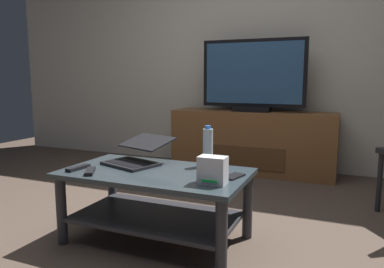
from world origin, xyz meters
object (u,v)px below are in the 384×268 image
(coffee_table, at_px, (156,193))
(cell_phone, at_px, (234,176))
(laptop, at_px, (137,155))
(tv_remote, at_px, (90,171))
(television, at_px, (253,77))
(soundbar_remote, at_px, (78,168))
(router_box, at_px, (213,170))
(media_cabinet, at_px, (252,142))
(water_bottle_near, at_px, (208,147))

(coffee_table, distance_m, cell_phone, 0.49)
(laptop, bearing_deg, tv_remote, -112.36)
(coffee_table, bearing_deg, cell_phone, 4.83)
(television, relative_size, tv_remote, 6.58)
(laptop, xyz_separation_m, soundbar_remote, (-0.25, -0.27, -0.05))
(router_box, distance_m, cell_phone, 0.19)
(media_cabinet, relative_size, cell_phone, 11.93)
(media_cabinet, xyz_separation_m, router_box, (0.27, -1.98, 0.19))
(media_cabinet, height_order, tv_remote, media_cabinet)
(media_cabinet, distance_m, cell_phone, 1.85)
(coffee_table, height_order, water_bottle_near, water_bottle_near)
(television, xyz_separation_m, soundbar_remote, (-0.57, -1.98, -0.55))
(coffee_table, xyz_separation_m, router_box, (0.40, -0.12, 0.21))
(router_box, bearing_deg, laptop, 157.85)
(coffee_table, height_order, television, television)
(water_bottle_near, height_order, soundbar_remote, water_bottle_near)
(water_bottle_near, relative_size, soundbar_remote, 1.57)
(water_bottle_near, xyz_separation_m, soundbar_remote, (-0.68, -0.38, -0.11))
(television, distance_m, soundbar_remote, 2.13)
(coffee_table, xyz_separation_m, television, (0.13, 1.83, 0.69))
(tv_remote, bearing_deg, television, 46.39)
(television, height_order, laptop, television)
(water_bottle_near, height_order, tv_remote, water_bottle_near)
(tv_remote, bearing_deg, soundbar_remote, 130.67)
(water_bottle_near, relative_size, tv_remote, 1.57)
(coffee_table, relative_size, soundbar_remote, 6.74)
(laptop, xyz_separation_m, router_box, (0.59, -0.24, 0.01))
(cell_phone, relative_size, tv_remote, 0.88)
(media_cabinet, distance_m, laptop, 1.77)
(laptop, bearing_deg, coffee_table, -31.11)
(media_cabinet, height_order, laptop, media_cabinet)
(water_bottle_near, bearing_deg, laptop, -165.35)
(router_box, distance_m, soundbar_remote, 0.84)
(media_cabinet, bearing_deg, router_box, -82.19)
(television, xyz_separation_m, water_bottle_near, (0.11, -1.60, -0.44))
(media_cabinet, relative_size, tv_remote, 10.44)
(cell_phone, bearing_deg, laptop, -171.83)
(router_box, bearing_deg, coffee_table, 162.69)
(media_cabinet, bearing_deg, coffee_table, -93.95)
(coffee_table, distance_m, tv_remote, 0.40)
(television, xyz_separation_m, router_box, (0.27, -1.96, -0.48))
(router_box, bearing_deg, tv_remote, -174.57)
(coffee_table, height_order, tv_remote, tv_remote)
(router_box, xyz_separation_m, soundbar_remote, (-0.84, -0.03, -0.06))
(water_bottle_near, bearing_deg, soundbar_remote, -150.50)
(television, bearing_deg, water_bottle_near, -85.98)
(coffee_table, height_order, cell_phone, cell_phone)
(television, distance_m, cell_phone, 1.90)
(coffee_table, distance_m, soundbar_remote, 0.49)
(television, relative_size, cell_phone, 7.53)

